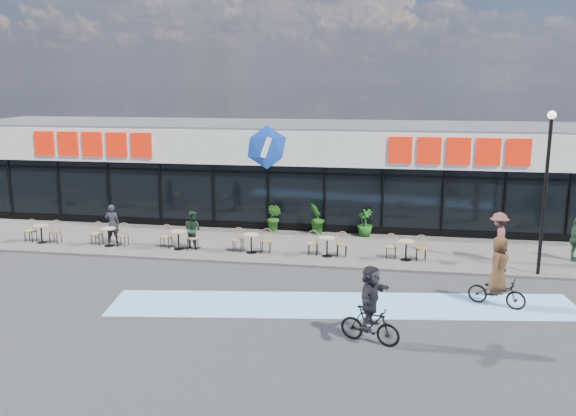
{
  "coord_description": "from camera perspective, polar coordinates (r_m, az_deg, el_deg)",
  "views": [
    {
      "loc": [
        5.25,
        -18.89,
        6.7
      ],
      "look_at": [
        1.47,
        3.5,
        1.86
      ],
      "focal_mm": 38.0,
      "sensor_mm": 36.0,
      "label": 1
    }
  ],
  "objects": [
    {
      "name": "bistro_set_5",
      "position": [
        23.14,
        3.7,
        -3.38
      ],
      "size": [
        1.54,
        0.62,
        0.9
      ],
      "color": "tan",
      "rests_on": "sidewalk"
    },
    {
      "name": "potted_plant_mid",
      "position": [
        26.31,
        2.75,
        -0.97
      ],
      "size": [
        0.63,
        0.77,
        1.36
      ],
      "primitive_type": "imported",
      "rotation": [
        0.0,
        0.0,
        4.75
      ],
      "color": "#1F5719",
      "rests_on": "sidewalk"
    },
    {
      "name": "ground",
      "position": [
        20.72,
        -5.67,
        -6.89
      ],
      "size": [
        120.0,
        120.0,
        0.0
      ],
      "primitive_type": "plane",
      "color": "#28282B",
      "rests_on": "ground"
    },
    {
      "name": "patron_right",
      "position": [
        24.41,
        -8.91,
        -1.99
      ],
      "size": [
        0.89,
        0.81,
        1.49
      ],
      "primitive_type": "imported",
      "rotation": [
        0.0,
        0.0,
        2.73
      ],
      "color": "black",
      "rests_on": "sidewalk"
    },
    {
      "name": "patron_left",
      "position": [
        25.86,
        -16.11,
        -1.41
      ],
      "size": [
        0.62,
        0.45,
        1.59
      ],
      "primitive_type": "imported",
      "rotation": [
        0.0,
        0.0,
        3.26
      ],
      "color": "black",
      "rests_on": "sidewalk"
    },
    {
      "name": "bistro_set_1",
      "position": [
        26.94,
        -21.98,
        -2.04
      ],
      "size": [
        1.54,
        0.62,
        0.9
      ],
      "color": "tan",
      "rests_on": "sidewalk"
    },
    {
      "name": "potted_plant_right",
      "position": [
        26.13,
        7.19,
        -1.38
      ],
      "size": [
        0.91,
        0.91,
        1.16
      ],
      "primitive_type": "imported",
      "rotation": [
        0.0,
        0.0,
        5.68
      ],
      "color": "#194E16",
      "rests_on": "sidewalk"
    },
    {
      "name": "bike_lane",
      "position": [
        18.68,
        5.17,
        -9.02
      ],
      "size": [
        14.17,
        4.13,
        0.01
      ],
      "primitive_type": "cube",
      "rotation": [
        0.0,
        0.0,
        0.14
      ],
      "color": "#75A9DD",
      "rests_on": "ground"
    },
    {
      "name": "bistro_set_4",
      "position": [
        23.61,
        -3.41,
        -3.07
      ],
      "size": [
        1.54,
        0.62,
        0.9
      ],
      "color": "tan",
      "rests_on": "sidewalk"
    },
    {
      "name": "sidewalk",
      "position": [
        24.88,
        -2.96,
        -3.48
      ],
      "size": [
        44.0,
        5.0,
        0.1
      ],
      "primitive_type": "cube",
      "color": "#5D5752",
      "rests_on": "ground"
    },
    {
      "name": "bistro_set_6",
      "position": [
        23.05,
        10.98,
        -3.65
      ],
      "size": [
        1.54,
        0.62,
        0.9
      ],
      "color": "tan",
      "rests_on": "sidewalk"
    },
    {
      "name": "lamp_post",
      "position": [
        22.06,
        23.0,
        2.42
      ],
      "size": [
        0.28,
        0.28,
        5.57
      ],
      "color": "black",
      "rests_on": "sidewalk"
    },
    {
      "name": "pedestrian_a",
      "position": [
        23.55,
        19.1,
        -2.6
      ],
      "size": [
        0.84,
        1.27,
        1.84
      ],
      "primitive_type": "imported",
      "rotation": [
        0.0,
        0.0,
        -1.71
      ],
      "color": "brown",
      "rests_on": "sidewalk"
    },
    {
      "name": "building",
      "position": [
        29.62,
        -0.73,
        3.57
      ],
      "size": [
        30.6,
        6.57,
        4.75
      ],
      "color": "black",
      "rests_on": "ground"
    },
    {
      "name": "cyclist_a",
      "position": [
        19.28,
        19.03,
        -6.34
      ],
      "size": [
        1.8,
        1.2,
        2.15
      ],
      "color": "black",
      "rests_on": "ground"
    },
    {
      "name": "pedestrian_b",
      "position": [
        24.72,
        25.28,
        -2.69
      ],
      "size": [
        0.64,
        1.02,
        1.62
      ],
      "primitive_type": "imported",
      "rotation": [
        0.0,
        0.0,
        1.3
      ],
      "color": "#1C3223",
      "rests_on": "sidewalk"
    },
    {
      "name": "potted_plant_left",
      "position": [
        26.7,
        -1.31,
        -0.91
      ],
      "size": [
        0.86,
        0.82,
        1.24
      ],
      "primitive_type": "imported",
      "rotation": [
        0.0,
        0.0,
        5.75
      ],
      "color": "#28611B",
      "rests_on": "sidewalk"
    },
    {
      "name": "bistro_set_2",
      "position": [
        25.54,
        -16.36,
        -2.38
      ],
      "size": [
        1.54,
        0.62,
        0.9
      ],
      "color": "tan",
      "rests_on": "sidewalk"
    },
    {
      "name": "cyclist_c",
      "position": [
        15.88,
        7.72,
        -9.19
      ],
      "size": [
        1.68,
        1.6,
        2.09
      ],
      "color": "black",
      "rests_on": "ground"
    },
    {
      "name": "bistro_set_3",
      "position": [
        24.42,
        -10.14,
        -2.73
      ],
      "size": [
        1.54,
        0.62,
        0.9
      ],
      "color": "tan",
      "rests_on": "sidewalk"
    }
  ]
}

